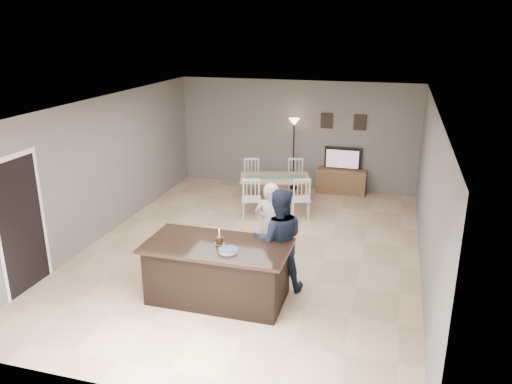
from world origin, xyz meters
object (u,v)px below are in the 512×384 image
(floor_lamp, at_px, (294,135))
(kitchen_island, at_px, (218,271))
(birthday_cake, at_px, (219,240))
(plate_stack, at_px, (228,250))
(woman, at_px, (271,226))
(man, at_px, (279,240))
(television, at_px, (343,159))
(tv_console, at_px, (341,181))
(dining_table, at_px, (275,182))

(floor_lamp, bearing_deg, kitchen_island, -89.79)
(birthday_cake, height_order, plate_stack, birthday_cake)
(woman, distance_m, plate_stack, 1.42)
(man, distance_m, floor_lamp, 5.14)
(birthday_cake, relative_size, plate_stack, 0.81)
(woman, xyz_separation_m, man, (0.29, -0.64, 0.06))
(television, bearing_deg, floor_lamp, 2.35)
(woman, bearing_deg, floor_lamp, -79.21)
(tv_console, bearing_deg, kitchen_island, -102.16)
(kitchen_island, bearing_deg, plate_stack, -39.75)
(tv_console, height_order, man, man)
(man, relative_size, birthday_cake, 7.14)
(television, relative_size, birthday_cake, 3.94)
(kitchen_island, height_order, tv_console, kitchen_island)
(birthday_cake, height_order, dining_table, birthday_cake)
(man, xyz_separation_m, plate_stack, (-0.56, -0.75, 0.09))
(plate_stack, xyz_separation_m, floor_lamp, (-0.26, 5.79, 0.47))
(tv_console, bearing_deg, woman, -98.92)
(birthday_cake, bearing_deg, tv_console, 78.06)
(television, xyz_separation_m, plate_stack, (-0.96, -5.84, 0.06))
(birthday_cake, distance_m, floor_lamp, 5.58)
(tv_console, relative_size, woman, 0.78)
(man, distance_m, birthday_cake, 0.95)
(television, height_order, birthday_cake, birthday_cake)
(dining_table, bearing_deg, television, 32.66)
(kitchen_island, bearing_deg, television, 77.99)
(man, bearing_deg, woman, -82.04)
(kitchen_island, bearing_deg, woman, 66.69)
(television, relative_size, woman, 0.59)
(woman, distance_m, man, 0.70)
(television, xyz_separation_m, man, (-0.40, -5.09, -0.04))
(television, height_order, woman, woman)
(kitchen_island, height_order, birthday_cake, birthday_cake)
(man, relative_size, floor_lamp, 0.92)
(plate_stack, bearing_deg, tv_console, 80.54)
(tv_console, xyz_separation_m, dining_table, (-1.33, -1.45, 0.30))
(tv_console, distance_m, television, 0.57)
(tv_console, height_order, dining_table, dining_table)
(television, distance_m, man, 5.11)
(tv_console, relative_size, birthday_cake, 5.17)
(woman, height_order, floor_lamp, floor_lamp)
(man, height_order, plate_stack, man)
(woman, xyz_separation_m, dining_table, (-0.65, 2.94, -0.17))
(birthday_cake, height_order, floor_lamp, floor_lamp)
(television, bearing_deg, kitchen_island, 77.99)
(dining_table, bearing_deg, man, -91.28)
(tv_console, height_order, plate_stack, plate_stack)
(dining_table, bearing_deg, woman, -93.56)
(woman, relative_size, birthday_cake, 6.63)
(kitchen_island, distance_m, tv_console, 5.70)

